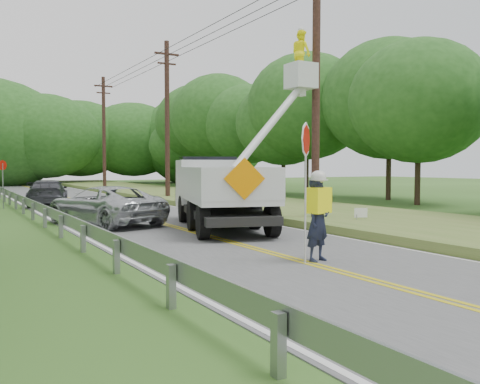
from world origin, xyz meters
TOP-DOWN VIEW (x-y plane):
  - ground at (0.00, 0.00)m, footprint 140.00×140.00m
  - road at (0.00, 14.00)m, footprint 7.20×96.00m
  - guardrail at (-4.02, 14.91)m, footprint 0.18×48.00m
  - utility_poles at (5.00, 17.02)m, footprint 1.60×43.30m
  - tall_grass_verge at (7.10, 14.00)m, footprint 7.00×96.00m
  - treeline_right at (16.03, 25.38)m, footprint 11.25×51.43m
  - treeline_horizon at (0.49, 56.03)m, footprint 58.28×15.61m
  - flagger at (0.32, 2.92)m, footprint 1.16×0.69m
  - bucket_truck at (1.84, 10.63)m, footprint 5.61×7.78m
  - suv_silver at (-2.02, 12.75)m, footprint 3.94×5.74m
  - suv_darkgrey at (-2.31, 23.36)m, footprint 3.02×5.22m
  - stop_sign_permanent at (-4.63, 22.60)m, footprint 0.44×0.34m
  - yard_sign at (5.81, 7.38)m, footprint 0.47×0.20m

SIDE VIEW (x-z plane):
  - ground at x=0.00m, z-range 0.00..0.00m
  - road at x=0.00m, z-range 0.00..0.02m
  - tall_grass_verge at x=7.10m, z-range 0.00..0.30m
  - yard_sign at x=5.81m, z-range 0.15..0.86m
  - guardrail at x=-4.02m, z-range 0.17..0.94m
  - suv_darkgrey at x=-2.31m, z-range 0.02..1.44m
  - suv_silver at x=-2.02m, z-range 0.02..1.48m
  - flagger at x=0.32m, z-range -0.44..2.75m
  - bucket_truck at x=1.84m, z-range -1.97..5.20m
  - stop_sign_permanent at x=-4.63m, z-range 0.41..2.93m
  - utility_poles at x=5.00m, z-range 0.27..10.27m
  - treeline_horizon at x=0.49m, z-range -0.85..11.85m
  - treeline_right at x=16.03m, z-range 0.77..11.66m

